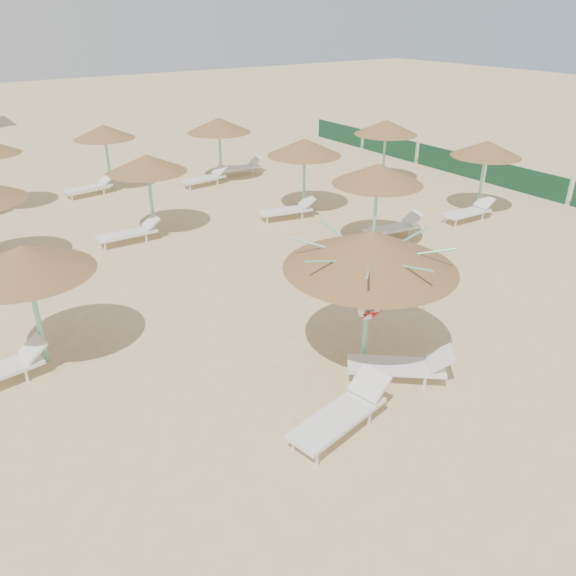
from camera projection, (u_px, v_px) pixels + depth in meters
ground at (367, 374)px, 11.74m from camera, size 120.00×120.00×0.00m
main_palapa at (371, 250)px, 10.81m from camera, size 3.43×3.43×3.07m
lounger_main_a at (343, 412)px, 10.03m from camera, size 2.28×1.08×0.80m
lounger_main_b at (403, 365)px, 11.38m from camera, size 2.02×1.82×0.76m
palapa_field at (217, 158)px, 18.96m from camera, size 19.27×14.48×2.72m
windbreak_fence at (450, 161)px, 25.97m from camera, size 0.08×19.84×1.10m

